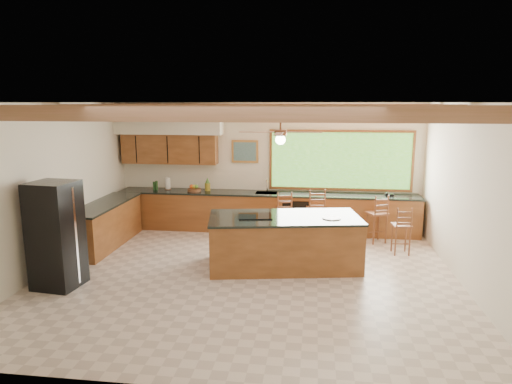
# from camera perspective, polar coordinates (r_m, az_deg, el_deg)

# --- Properties ---
(ground) EXTENTS (7.20, 7.20, 0.00)m
(ground) POSITION_cam_1_polar(r_m,az_deg,el_deg) (8.15, -0.94, -10.47)
(ground) COLOR beige
(ground) RESTS_ON ground
(room_shell) EXTENTS (7.27, 6.54, 3.02)m
(room_shell) POSITION_cam_1_polar(r_m,az_deg,el_deg) (8.28, -1.50, 5.68)
(room_shell) COLOR silver
(room_shell) RESTS_ON ground
(counter_run) EXTENTS (7.12, 3.10, 1.24)m
(counter_run) POSITION_cam_1_polar(r_m,az_deg,el_deg) (10.51, -3.39, -2.83)
(counter_run) COLOR brown
(counter_run) RESTS_ON ground
(island) EXTENTS (2.92, 1.74, 0.97)m
(island) POSITION_cam_1_polar(r_m,az_deg,el_deg) (8.48, 3.55, -6.18)
(island) COLOR brown
(island) RESTS_ON ground
(refrigerator) EXTENTS (0.75, 0.73, 1.76)m
(refrigerator) POSITION_cam_1_polar(r_m,az_deg,el_deg) (8.14, -23.72, -4.94)
(refrigerator) COLOR black
(refrigerator) RESTS_ON ground
(bar_stool_a) EXTENTS (0.46, 0.46, 1.15)m
(bar_stool_a) POSITION_cam_1_polar(r_m,az_deg,el_deg) (10.15, 7.51, -2.16)
(bar_stool_a) COLOR brown
(bar_stool_a) RESTS_ON ground
(bar_stool_b) EXTENTS (0.47, 0.47, 1.07)m
(bar_stool_b) POSITION_cam_1_polar(r_m,az_deg,el_deg) (10.19, 3.40, -2.29)
(bar_stool_b) COLOR brown
(bar_stool_b) RESTS_ON ground
(bar_stool_c) EXTENTS (0.38, 0.38, 0.98)m
(bar_stool_c) POSITION_cam_1_polar(r_m,az_deg,el_deg) (9.52, 17.79, -4.13)
(bar_stool_c) COLOR brown
(bar_stool_c) RESTS_ON ground
(bar_stool_d) EXTENTS (0.51, 0.51, 1.07)m
(bar_stool_d) POSITION_cam_1_polar(r_m,az_deg,el_deg) (10.15, 14.92, -2.73)
(bar_stool_d) COLOR brown
(bar_stool_d) RESTS_ON ground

